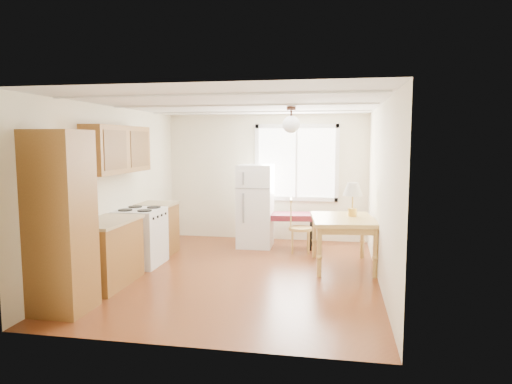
% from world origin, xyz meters
% --- Properties ---
extents(room_shell, '(4.60, 5.60, 2.62)m').
position_xyz_m(room_shell, '(0.00, 0.00, 1.25)').
color(room_shell, '#542411').
rests_on(room_shell, ground).
extents(kitchen_run, '(0.65, 3.40, 2.20)m').
position_xyz_m(kitchen_run, '(-1.72, -0.63, 0.84)').
color(kitchen_run, brown).
rests_on(kitchen_run, ground).
extents(window_unit, '(1.64, 0.05, 1.51)m').
position_xyz_m(window_unit, '(0.60, 2.47, 1.55)').
color(window_unit, white).
rests_on(window_unit, room_shell).
extents(pendant_light, '(0.26, 0.26, 0.40)m').
position_xyz_m(pendant_light, '(0.70, 0.40, 2.24)').
color(pendant_light, black).
rests_on(pendant_light, room_shell).
extents(refrigerator, '(0.65, 0.67, 1.54)m').
position_xyz_m(refrigerator, '(-0.10, 1.79, 0.77)').
color(refrigerator, white).
rests_on(refrigerator, ground).
extents(bench, '(1.42, 0.67, 0.63)m').
position_xyz_m(bench, '(0.37, 1.82, 0.57)').
color(bench, maroon).
rests_on(bench, ground).
extents(dining_table, '(1.08, 1.36, 0.79)m').
position_xyz_m(dining_table, '(1.50, 0.64, 0.68)').
color(dining_table, '#B89246').
rests_on(dining_table, ground).
extents(chair, '(0.43, 0.42, 0.95)m').
position_xyz_m(chair, '(0.68, 1.47, 0.54)').
color(chair, '#B89246').
rests_on(chair, ground).
extents(table_lamp, '(0.31, 0.31, 0.53)m').
position_xyz_m(table_lamp, '(1.64, 0.81, 1.17)').
color(table_lamp, gold).
rests_on(table_lamp, dining_table).
extents(coffee_maker, '(0.19, 0.25, 0.36)m').
position_xyz_m(coffee_maker, '(-1.72, -1.32, 1.03)').
color(coffee_maker, black).
rests_on(coffee_maker, kitchen_run).
extents(kettle, '(0.13, 0.13, 0.24)m').
position_xyz_m(kettle, '(-1.81, -1.02, 1.00)').
color(kettle, red).
rests_on(kettle, kitchen_run).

